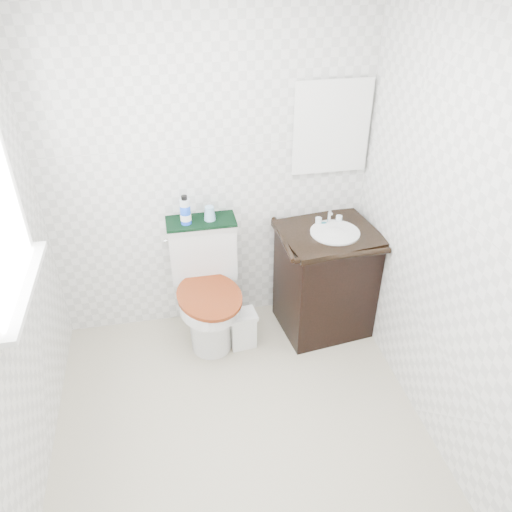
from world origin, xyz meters
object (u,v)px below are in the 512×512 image
object	(u,v)px
cup	(210,213)
toilet	(207,292)
vanity	(325,278)
trash_bin	(242,329)
mouthwash_bottle	(185,211)

from	to	relation	value
cup	toilet	bearing A→B (deg)	-116.66
toilet	vanity	distance (m)	0.85
trash_bin	cup	size ratio (longest dim) A/B	2.96
vanity	trash_bin	xyz separation A→B (m)	(-0.63, -0.10, -0.28)
vanity	mouthwash_bottle	world-z (taller)	mouthwash_bottle
trash_bin	cup	xyz separation A→B (m)	(-0.16, 0.29, 0.80)
toilet	cup	distance (m)	0.58
vanity	toilet	bearing A→B (deg)	175.97
toilet	mouthwash_bottle	xyz separation A→B (m)	(-0.10, 0.10, 0.61)
toilet	cup	size ratio (longest dim) A/B	9.09
toilet	trash_bin	bearing A→B (deg)	-36.30
trash_bin	mouthwash_bottle	distance (m)	0.94
toilet	mouthwash_bottle	bearing A→B (deg)	134.04
toilet	trash_bin	xyz separation A→B (m)	(0.22, -0.16, -0.24)
vanity	trash_bin	bearing A→B (deg)	-170.68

